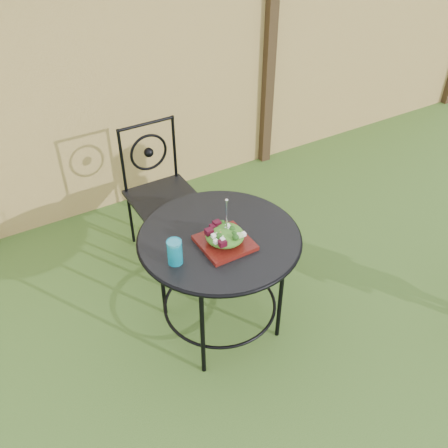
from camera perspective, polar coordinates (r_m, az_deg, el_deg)
name	(u,v)px	position (r m, az deg, el deg)	size (l,w,h in m)	color
ground	(287,380)	(3.03, 7.20, -17.23)	(60.00, 60.00, 0.00)	#284717
fence	(125,92)	(3.99, -11.30, 14.60)	(8.00, 0.12, 1.90)	tan
patio_table	(219,255)	(2.86, -0.52, -3.51)	(0.92, 0.92, 0.72)	black
patio_chair	(160,188)	(3.58, -7.29, 4.05)	(0.46, 0.46, 0.95)	black
salad_plate	(225,243)	(2.70, 0.10, -2.16)	(0.27, 0.27, 0.02)	#430A09
salad	(225,235)	(2.67, 0.10, -1.30)	(0.21, 0.21, 0.08)	#235614
fork	(227,215)	(2.59, 0.29, 1.00)	(0.01, 0.01, 0.18)	silver
drinking_glass	(175,252)	(2.57, -5.65, -3.20)	(0.08, 0.08, 0.14)	#0D829F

